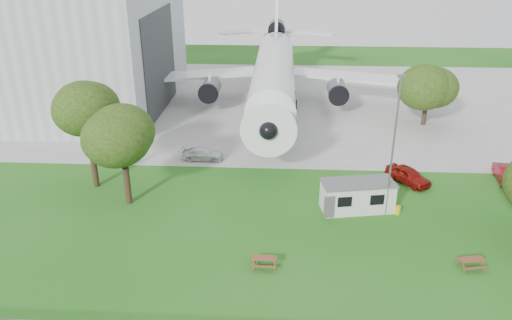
# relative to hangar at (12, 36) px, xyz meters

# --- Properties ---
(ground) EXTENTS (160.00, 160.00, 0.00)m
(ground) POSITION_rel_hangar_xyz_m (37.97, -36.00, -9.41)
(ground) COLOR #367A25
(concrete_apron) EXTENTS (120.00, 46.00, 0.03)m
(concrete_apron) POSITION_rel_hangar_xyz_m (37.97, 2.00, -9.39)
(concrete_apron) COLOR #B7B7B2
(concrete_apron) RESTS_ON ground
(hangar) EXTENTS (43.00, 31.00, 18.55)m
(hangar) POSITION_rel_hangar_xyz_m (0.00, 0.00, 0.00)
(hangar) COLOR #B2B7BC
(hangar) RESTS_ON ground
(airliner) EXTENTS (46.36, 47.73, 17.69)m
(airliner) POSITION_rel_hangar_xyz_m (35.97, -0.14, -4.14)
(airliner) COLOR white
(airliner) RESTS_ON ground
(site_cabin) EXTENTS (6.94, 3.79, 2.62)m
(site_cabin) POSITION_rel_hangar_xyz_m (43.83, -29.03, -8.09)
(site_cabin) COLOR silver
(site_cabin) RESTS_ON ground
(picnic_west) EXTENTS (1.83, 1.53, 0.76)m
(picnic_west) POSITION_rel_hangar_xyz_m (36.18, -37.78, -9.41)
(picnic_west) COLOR brown
(picnic_west) RESTS_ON ground
(picnic_east) EXTENTS (2.08, 1.85, 0.76)m
(picnic_east) POSITION_rel_hangar_xyz_m (50.86, -37.12, -9.41)
(picnic_east) COLOR brown
(picnic_east) RESTS_ON ground
(lamp_mast) EXTENTS (0.16, 0.16, 12.00)m
(lamp_mast) POSITION_rel_hangar_xyz_m (46.17, -29.80, -3.41)
(lamp_mast) COLOR slate
(lamp_mast) RESTS_ON ground
(tree_west_big) EXTENTS (7.24, 7.24, 10.83)m
(tree_west_big) POSITION_rel_hangar_xyz_m (19.74, -25.88, -2.21)
(tree_west_big) COLOR #382619
(tree_west_big) RESTS_ON ground
(tree_west_small) EXTENTS (5.94, 5.94, 8.88)m
(tree_west_small) POSITION_rel_hangar_xyz_m (23.80, -28.99, -3.51)
(tree_west_small) COLOR #382619
(tree_west_small) RESTS_ON ground
(tree_far_apron) EXTENTS (6.37, 6.37, 7.86)m
(tree_far_apron) POSITION_rel_hangar_xyz_m (55.06, -6.73, -4.75)
(tree_far_apron) COLOR #382619
(tree_far_apron) RESTS_ON ground
(car_ne_hatch) EXTENTS (4.27, 4.82, 1.58)m
(car_ne_hatch) POSITION_rel_hangar_xyz_m (49.38, -23.58, -8.62)
(car_ne_hatch) COLOR maroon
(car_ne_hatch) RESTS_ON ground
(car_ne_sedan) EXTENTS (2.05, 4.67, 1.49)m
(car_ne_sedan) POSITION_rel_hangar_xyz_m (58.88, -22.91, -8.66)
(car_ne_sedan) COLOR maroon
(car_ne_sedan) RESTS_ON ground
(car_apron_van) EXTENTS (4.43, 1.84, 1.28)m
(car_apron_van) POSITION_rel_hangar_xyz_m (28.87, -19.17, -8.77)
(car_apron_van) COLOR white
(car_apron_van) RESTS_ON ground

